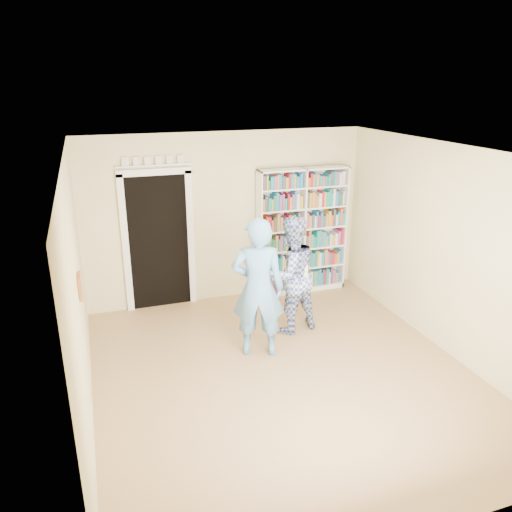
{
  "coord_description": "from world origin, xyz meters",
  "views": [
    {
      "loc": [
        -2.03,
        -4.92,
        3.43
      ],
      "look_at": [
        -0.05,
        0.9,
        1.25
      ],
      "focal_mm": 35.0,
      "sensor_mm": 36.0,
      "label": 1
    }
  ],
  "objects": [
    {
      "name": "wall_art",
      "position": [
        -2.23,
        0.2,
        1.4
      ],
      "size": [
        0.03,
        0.25,
        0.25
      ],
      "primitive_type": "cube",
      "color": "brown",
      "rests_on": "wall_left"
    },
    {
      "name": "floor",
      "position": [
        0.0,
        0.0,
        0.0
      ],
      "size": [
        5.0,
        5.0,
        0.0
      ],
      "primitive_type": "plane",
      "color": "#A98152",
      "rests_on": "ground"
    },
    {
      "name": "wall_back",
      "position": [
        0.0,
        2.5,
        1.35
      ],
      "size": [
        4.5,
        0.0,
        4.5
      ],
      "primitive_type": "plane",
      "rotation": [
        1.57,
        0.0,
        0.0
      ],
      "color": "beige",
      "rests_on": "floor"
    },
    {
      "name": "bookshelf",
      "position": [
        1.24,
        2.34,
        1.06
      ],
      "size": [
        1.53,
        0.29,
        2.1
      ],
      "rotation": [
        0.0,
        0.0,
        -0.18
      ],
      "color": "white",
      "rests_on": "floor"
    },
    {
      "name": "man_plaid",
      "position": [
        0.52,
        1.07,
        0.84
      ],
      "size": [
        0.93,
        0.79,
        1.69
      ],
      "primitive_type": "imported",
      "rotation": [
        0.0,
        0.0,
        3.34
      ],
      "color": "#324899",
      "rests_on": "floor"
    },
    {
      "name": "wall_right",
      "position": [
        2.25,
        0.0,
        1.35
      ],
      "size": [
        0.0,
        5.0,
        5.0
      ],
      "primitive_type": "plane",
      "rotation": [
        1.57,
        0.0,
        -1.57
      ],
      "color": "beige",
      "rests_on": "floor"
    },
    {
      "name": "wall_left",
      "position": [
        -2.25,
        0.0,
        1.35
      ],
      "size": [
        0.0,
        5.0,
        5.0
      ],
      "primitive_type": "plane",
      "rotation": [
        1.57,
        0.0,
        1.57
      ],
      "color": "beige",
      "rests_on": "floor"
    },
    {
      "name": "ceiling",
      "position": [
        0.0,
        0.0,
        2.7
      ],
      "size": [
        5.0,
        5.0,
        0.0
      ],
      "primitive_type": "plane",
      "rotation": [
        3.14,
        0.0,
        0.0
      ],
      "color": "white",
      "rests_on": "wall_back"
    },
    {
      "name": "doorway",
      "position": [
        -1.1,
        2.48,
        1.18
      ],
      "size": [
        1.1,
        0.08,
        2.43
      ],
      "color": "black",
      "rests_on": "floor"
    },
    {
      "name": "paper_sheet",
      "position": [
        0.58,
        0.86,
        0.91
      ],
      "size": [
        0.19,
        0.02,
        0.27
      ],
      "primitive_type": "cube",
      "rotation": [
        0.0,
        0.0,
        -0.06
      ],
      "color": "white",
      "rests_on": "man_plaid"
    },
    {
      "name": "man_blue",
      "position": [
        -0.13,
        0.59,
        0.93
      ],
      "size": [
        0.79,
        0.64,
        1.86
      ],
      "primitive_type": "imported",
      "rotation": [
        0.0,
        0.0,
        2.8
      ],
      "color": "#5F99D3",
      "rests_on": "floor"
    }
  ]
}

